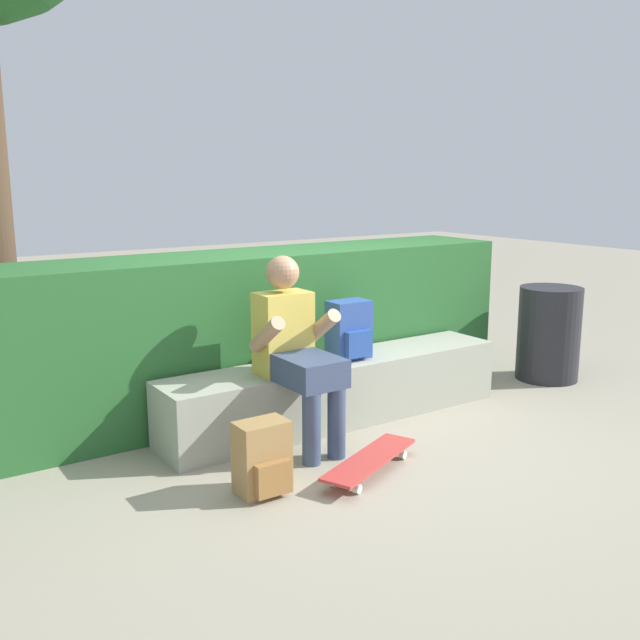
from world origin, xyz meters
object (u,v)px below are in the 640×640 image
Objects in this scene: person_skater at (295,346)px; backpack_on_bench at (350,331)px; backpack_on_ground at (263,459)px; bench_main at (338,390)px; trash_bin at (549,333)px; skateboard_near_person at (370,460)px.

person_skater is 0.60m from backpack_on_bench.
bench_main is at bearing 35.55° from backpack_on_ground.
bench_main is 0.42m from backpack_on_bench.
backpack_on_ground is (-0.52, -0.50, -0.44)m from person_skater.
backpack_on_bench reaches higher than trash_bin.
bench_main is 2.06m from trash_bin.
skateboard_near_person is (-0.36, -0.82, -0.14)m from bench_main.
trash_bin is (2.52, 0.08, -0.25)m from person_skater.
bench_main is 3.14× the size of skateboard_near_person.
backpack_on_ground is at bearing -169.30° from trash_bin.
trash_bin is (2.04, -0.14, 0.17)m from bench_main.
backpack_on_bench is at bearing 19.86° from person_skater.
skateboard_near_person is at bearing -118.93° from backpack_on_bench.
bench_main is 2.15× the size of person_skater.
bench_main is at bearing 66.43° from skateboard_near_person.
person_skater reaches higher than trash_bin.
trash_bin is (1.95, -0.13, -0.24)m from backpack_on_bench.
bench_main reaches higher than backpack_on_ground.
backpack_on_bench is (0.45, 0.81, 0.56)m from skateboard_near_person.
backpack_on_bench is 1.37m from backpack_on_ground.
bench_main is 3.30× the size of trash_bin.
trash_bin is at bearing 15.86° from skateboard_near_person.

